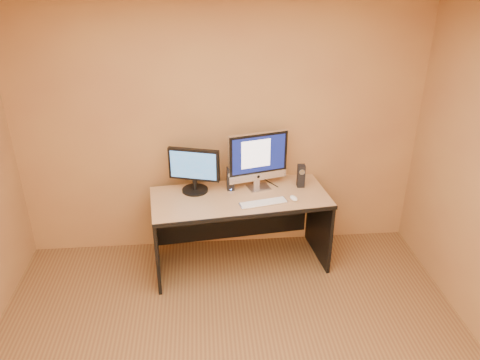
{
  "coord_description": "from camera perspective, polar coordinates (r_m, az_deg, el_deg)",
  "views": [
    {
      "loc": [
        -0.19,
        -2.33,
        2.88
      ],
      "look_at": [
        0.14,
        1.47,
        1.0
      ],
      "focal_mm": 35.0,
      "sensor_mm": 36.0,
      "label": 1
    }
  ],
  "objects": [
    {
      "name": "walls",
      "position": [
        2.82,
        -0.29,
        -7.81
      ],
      "size": [
        4.0,
        4.0,
        2.6
      ],
      "primitive_type": null,
      "color": "#A57A42",
      "rests_on": "ground"
    },
    {
      "name": "second_monitor",
      "position": [
        4.47,
        -5.61,
        1.17
      ],
      "size": [
        0.55,
        0.39,
        0.44
      ],
      "primitive_type": null,
      "rotation": [
        0.0,
        0.0,
        -0.29
      ],
      "color": "black",
      "rests_on": "desk"
    },
    {
      "name": "speaker_left",
      "position": [
        4.52,
        -1.17,
        0.15
      ],
      "size": [
        0.07,
        0.08,
        0.23
      ],
      "primitive_type": null,
      "rotation": [
        0.0,
        0.0,
        0.04
      ],
      "color": "black",
      "rests_on": "desk"
    },
    {
      "name": "imac",
      "position": [
        4.48,
        2.34,
        2.31
      ],
      "size": [
        0.63,
        0.36,
        0.58
      ],
      "primitive_type": null,
      "rotation": [
        0.0,
        0.0,
        0.25
      ],
      "color": "silver",
      "rests_on": "desk"
    },
    {
      "name": "speaker_right",
      "position": [
        4.62,
        7.45,
        0.51
      ],
      "size": [
        0.07,
        0.08,
        0.23
      ],
      "primitive_type": null,
      "rotation": [
        0.0,
        0.0,
        -0.02
      ],
      "color": "black",
      "rests_on": "desk"
    },
    {
      "name": "cable_b",
      "position": [
        4.74,
        1.63,
        -0.07
      ],
      "size": [
        0.06,
        0.18,
        0.01
      ],
      "primitive_type": "cylinder",
      "rotation": [
        1.57,
        0.0,
        -0.25
      ],
      "color": "black",
      "rests_on": "desk"
    },
    {
      "name": "desk",
      "position": [
        4.64,
        0.01,
        -6.22
      ],
      "size": [
        1.75,
        0.91,
        0.77
      ],
      "primitive_type": null,
      "rotation": [
        0.0,
        0.0,
        0.11
      ],
      "color": "tan",
      "rests_on": "ground"
    },
    {
      "name": "cable_a",
      "position": [
        4.7,
        3.74,
        -0.34
      ],
      "size": [
        0.13,
        0.2,
        0.01
      ],
      "primitive_type": "cylinder",
      "rotation": [
        1.57,
        0.0,
        0.54
      ],
      "color": "black",
      "rests_on": "desk"
    },
    {
      "name": "keyboard",
      "position": [
        4.32,
        2.88,
        -2.8
      ],
      "size": [
        0.47,
        0.21,
        0.02
      ],
      "primitive_type": "cube",
      "rotation": [
        0.0,
        0.0,
        0.21
      ],
      "color": "silver",
      "rests_on": "desk"
    },
    {
      "name": "ceiling",
      "position": [
        2.35,
        -0.36,
        19.45
      ],
      "size": [
        4.0,
        4.0,
        0.0
      ],
      "primitive_type": "plane",
      "color": "white",
      "rests_on": "walls"
    },
    {
      "name": "mouse",
      "position": [
        4.4,
        6.57,
        -2.21
      ],
      "size": [
        0.09,
        0.12,
        0.04
      ],
      "primitive_type": "ellipsoid",
      "rotation": [
        0.0,
        0.0,
        0.28
      ],
      "color": "white",
      "rests_on": "desk"
    }
  ]
}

